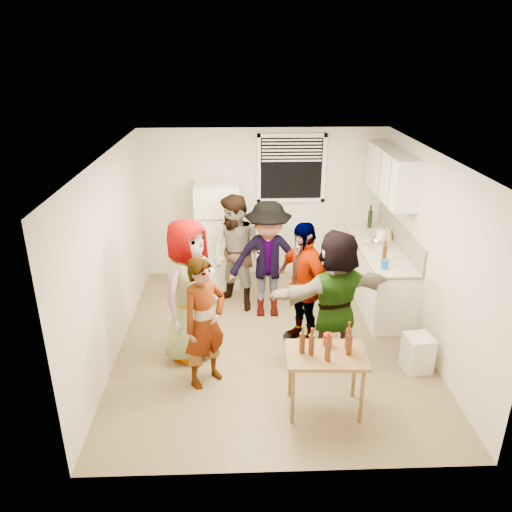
{
  "coord_description": "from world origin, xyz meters",
  "views": [
    {
      "loc": [
        -0.42,
        -5.76,
        3.66
      ],
      "look_at": [
        -0.2,
        0.23,
        1.15
      ],
      "focal_mm": 35.0,
      "sensor_mm": 36.0,
      "label": 1
    }
  ],
  "objects_px": {
    "kettle": "(377,247)",
    "trash_bin": "(418,351)",
    "guest_stripe": "(207,380)",
    "refrigerator": "(218,234)",
    "guest_back_right": "(267,313)",
    "red_cup": "(327,345)",
    "guest_back_left": "(237,306)",
    "guest_orange": "(331,357)",
    "beer_bottle_table": "(347,348)",
    "wine_bottle": "(369,228)",
    "guest_black": "(300,340)",
    "beer_bottle_counter": "(384,262)",
    "serving_table": "(323,408)",
    "guest_grey": "(193,355)",
    "blue_cup": "(384,269)"
  },
  "relations": [
    {
      "from": "refrigerator",
      "to": "red_cup",
      "type": "relative_size",
      "value": 12.92
    },
    {
      "from": "beer_bottle_table",
      "to": "guest_back_right",
      "type": "distance_m",
      "value": 2.29
    },
    {
      "from": "wine_bottle",
      "to": "guest_orange",
      "type": "relative_size",
      "value": 0.17
    },
    {
      "from": "kettle",
      "to": "beer_bottle_table",
      "type": "xyz_separation_m",
      "value": [
        -0.93,
        -2.4,
        -0.19
      ]
    },
    {
      "from": "beer_bottle_table",
      "to": "guest_back_left",
      "type": "relative_size",
      "value": 0.14
    },
    {
      "from": "blue_cup",
      "to": "guest_grey",
      "type": "distance_m",
      "value": 2.8
    },
    {
      "from": "trash_bin",
      "to": "beer_bottle_table",
      "type": "xyz_separation_m",
      "value": [
        -1.02,
        -0.61,
        0.46
      ]
    },
    {
      "from": "beer_bottle_counter",
      "to": "guest_orange",
      "type": "distance_m",
      "value": 1.58
    },
    {
      "from": "serving_table",
      "to": "red_cup",
      "type": "bearing_deg",
      "value": 77.42
    },
    {
      "from": "refrigerator",
      "to": "guest_black",
      "type": "distance_m",
      "value": 2.36
    },
    {
      "from": "kettle",
      "to": "serving_table",
      "type": "relative_size",
      "value": 0.3
    },
    {
      "from": "red_cup",
      "to": "guest_stripe",
      "type": "xyz_separation_m",
      "value": [
        -1.34,
        0.39,
        -0.71
      ]
    },
    {
      "from": "guest_back_left",
      "to": "guest_back_right",
      "type": "distance_m",
      "value": 0.51
    },
    {
      "from": "serving_table",
      "to": "red_cup",
      "type": "distance_m",
      "value": 0.73
    },
    {
      "from": "beer_bottle_counter",
      "to": "beer_bottle_table",
      "type": "height_order",
      "value": "beer_bottle_counter"
    },
    {
      "from": "serving_table",
      "to": "red_cup",
      "type": "xyz_separation_m",
      "value": [
        0.04,
        0.16,
        0.71
      ]
    },
    {
      "from": "trash_bin",
      "to": "guest_grey",
      "type": "distance_m",
      "value": 2.82
    },
    {
      "from": "guest_stripe",
      "to": "guest_back_right",
      "type": "bearing_deg",
      "value": 21.71
    },
    {
      "from": "kettle",
      "to": "wine_bottle",
      "type": "xyz_separation_m",
      "value": [
        0.1,
        0.88,
        0.0
      ]
    },
    {
      "from": "red_cup",
      "to": "refrigerator",
      "type": "bearing_deg",
      "value": 112.25
    },
    {
      "from": "guest_grey",
      "to": "guest_stripe",
      "type": "height_order",
      "value": "guest_grey"
    },
    {
      "from": "guest_stripe",
      "to": "refrigerator",
      "type": "bearing_deg",
      "value": 47.35
    },
    {
      "from": "kettle",
      "to": "guest_grey",
      "type": "xyz_separation_m",
      "value": [
        -2.69,
        -1.39,
        -0.9
      ]
    },
    {
      "from": "guest_stripe",
      "to": "guest_black",
      "type": "bearing_deg",
      "value": -6.87
    },
    {
      "from": "guest_stripe",
      "to": "guest_orange",
      "type": "distance_m",
      "value": 1.62
    },
    {
      "from": "trash_bin",
      "to": "guest_back_right",
      "type": "distance_m",
      "value": 2.28
    },
    {
      "from": "red_cup",
      "to": "guest_black",
      "type": "height_order",
      "value": "red_cup"
    },
    {
      "from": "trash_bin",
      "to": "guest_orange",
      "type": "xyz_separation_m",
      "value": [
        -1.0,
        0.28,
        -0.25
      ]
    },
    {
      "from": "guest_back_left",
      "to": "red_cup",
      "type": "bearing_deg",
      "value": -29.02
    },
    {
      "from": "refrigerator",
      "to": "guest_grey",
      "type": "relative_size",
      "value": 0.92
    },
    {
      "from": "refrigerator",
      "to": "trash_bin",
      "type": "height_order",
      "value": "refrigerator"
    },
    {
      "from": "serving_table",
      "to": "guest_orange",
      "type": "relative_size",
      "value": 0.49
    },
    {
      "from": "serving_table",
      "to": "guest_stripe",
      "type": "height_order",
      "value": "serving_table"
    },
    {
      "from": "red_cup",
      "to": "guest_back_right",
      "type": "distance_m",
      "value": 2.16
    },
    {
      "from": "wine_bottle",
      "to": "blue_cup",
      "type": "distance_m",
      "value": 1.68
    },
    {
      "from": "beer_bottle_counter",
      "to": "kettle",
      "type": "bearing_deg",
      "value": 84.76
    },
    {
      "from": "red_cup",
      "to": "guest_back_left",
      "type": "xyz_separation_m",
      "value": [
        -0.98,
        2.21,
        -0.71
      ]
    },
    {
      "from": "kettle",
      "to": "serving_table",
      "type": "height_order",
      "value": "kettle"
    },
    {
      "from": "beer_bottle_counter",
      "to": "guest_orange",
      "type": "height_order",
      "value": "beer_bottle_counter"
    },
    {
      "from": "beer_bottle_counter",
      "to": "wine_bottle",
      "type": "bearing_deg",
      "value": 84.01
    },
    {
      "from": "trash_bin",
      "to": "guest_orange",
      "type": "height_order",
      "value": "trash_bin"
    },
    {
      "from": "kettle",
      "to": "trash_bin",
      "type": "distance_m",
      "value": 1.91
    },
    {
      "from": "serving_table",
      "to": "guest_stripe",
      "type": "bearing_deg",
      "value": 157.03
    },
    {
      "from": "wine_bottle",
      "to": "trash_bin",
      "type": "relative_size",
      "value": 0.63
    },
    {
      "from": "trash_bin",
      "to": "guest_back_right",
      "type": "bearing_deg",
      "value": 140.43
    },
    {
      "from": "wine_bottle",
      "to": "serving_table",
      "type": "relative_size",
      "value": 0.34
    },
    {
      "from": "wine_bottle",
      "to": "guest_grey",
      "type": "height_order",
      "value": "wine_bottle"
    },
    {
      "from": "wine_bottle",
      "to": "serving_table",
      "type": "distance_m",
      "value": 3.71
    },
    {
      "from": "beer_bottle_table",
      "to": "guest_black",
      "type": "distance_m",
      "value": 1.51
    },
    {
      "from": "beer_bottle_counter",
      "to": "serving_table",
      "type": "distance_m",
      "value": 2.41
    }
  ]
}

